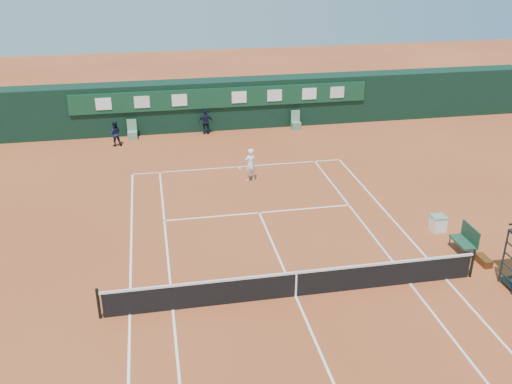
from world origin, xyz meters
TOP-DOWN VIEW (x-y plane):
  - ground at (0.00, 0.00)m, footprint 90.00×90.00m
  - court_lines at (0.00, 0.00)m, footprint 11.05×23.85m
  - tennis_net at (0.00, 0.00)m, footprint 12.90×0.10m
  - back_wall at (0.00, 18.74)m, footprint 40.00×1.65m
  - linesman_chair_left at (-5.50, 17.48)m, footprint 0.55×0.50m
  - linesman_chair_right at (4.50, 17.48)m, footprint 0.55×0.50m
  - player_bench at (7.08, 1.62)m, footprint 0.56×1.20m
  - tennis_bag at (7.33, 0.71)m, footprint 0.35×0.75m
  - cooler at (6.91, 3.47)m, footprint 0.57×0.57m
  - tennis_ball at (1.90, 11.17)m, footprint 0.07×0.07m
  - player at (0.27, 10.02)m, footprint 0.70×0.57m
  - ball_kid_left at (-6.44, 16.45)m, footprint 0.77×0.62m
  - ball_kid_right at (-1.11, 17.55)m, footprint 0.90×0.40m

SIDE VIEW (x-z plane):
  - ground at x=0.00m, z-range 0.00..0.00m
  - court_lines at x=0.00m, z-range 0.00..0.01m
  - tennis_ball at x=1.90m, z-range 0.00..0.07m
  - tennis_bag at x=7.33m, z-range 0.00..0.28m
  - linesman_chair_left at x=-5.50m, z-range -0.26..0.89m
  - linesman_chair_right at x=4.50m, z-range -0.26..0.89m
  - cooler at x=6.91m, z-range 0.00..0.65m
  - tennis_net at x=0.00m, z-range -0.04..1.06m
  - player_bench at x=7.08m, z-range 0.05..1.15m
  - ball_kid_left at x=-6.44m, z-range 0.00..1.47m
  - ball_kid_right at x=-1.11m, z-range 0.00..1.51m
  - player at x=0.27m, z-range 0.00..1.66m
  - back_wall at x=0.00m, z-range 0.01..3.01m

